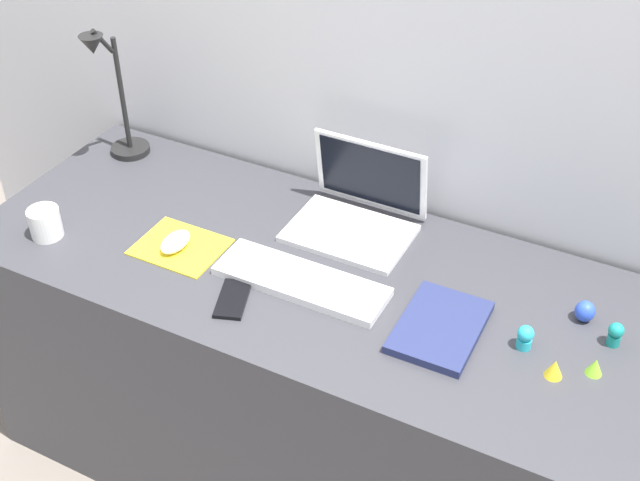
{
  "coord_description": "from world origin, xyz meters",
  "views": [
    {
      "loc": [
        0.7,
        -1.36,
        2.0
      ],
      "look_at": [
        -0.0,
        0.0,
        0.83
      ],
      "focal_mm": 47.21,
      "sensor_mm": 36.0,
      "label": 1
    }
  ],
  "objects_px": {
    "toy_figurine_teal": "(615,334)",
    "toy_figurine_blue": "(585,311)",
    "keyboard": "(301,281)",
    "cell_phone": "(233,299)",
    "toy_figurine_cyan": "(525,337)",
    "laptop": "(358,207)",
    "desk_lamp": "(114,99)",
    "toy_figurine_lime": "(595,367)",
    "toy_figurine_yellow": "(554,368)",
    "mouse": "(175,242)",
    "coffee_mug": "(45,223)",
    "notebook_pad": "(440,327)"
  },
  "relations": [
    {
      "from": "cell_phone",
      "to": "desk_lamp",
      "type": "relative_size",
      "value": 0.32
    },
    {
      "from": "desk_lamp",
      "to": "toy_figurine_yellow",
      "type": "height_order",
      "value": "desk_lamp"
    },
    {
      "from": "toy_figurine_lime",
      "to": "toy_figurine_yellow",
      "type": "bearing_deg",
      "value": -148.02
    },
    {
      "from": "cell_phone",
      "to": "notebook_pad",
      "type": "relative_size",
      "value": 0.53
    },
    {
      "from": "laptop",
      "to": "coffee_mug",
      "type": "xyz_separation_m",
      "value": [
        -0.67,
        -0.4,
        -0.02
      ]
    },
    {
      "from": "notebook_pad",
      "to": "toy_figurine_blue",
      "type": "distance_m",
      "value": 0.32
    },
    {
      "from": "mouse",
      "to": "toy_figurine_cyan",
      "type": "bearing_deg",
      "value": 3.88
    },
    {
      "from": "toy_figurine_yellow",
      "to": "toy_figurine_lime",
      "type": "xyz_separation_m",
      "value": [
        0.07,
        0.04,
        -0.0
      ]
    },
    {
      "from": "toy_figurine_blue",
      "to": "keyboard",
      "type": "bearing_deg",
      "value": -163.45
    },
    {
      "from": "keyboard",
      "to": "notebook_pad",
      "type": "xyz_separation_m",
      "value": [
        0.34,
        0.0,
        0.0
      ]
    },
    {
      "from": "toy_figurine_cyan",
      "to": "toy_figurine_lime",
      "type": "bearing_deg",
      "value": -3.03
    },
    {
      "from": "coffee_mug",
      "to": "keyboard",
      "type": "bearing_deg",
      "value": 10.77
    },
    {
      "from": "laptop",
      "to": "cell_phone",
      "type": "xyz_separation_m",
      "value": [
        -0.12,
        -0.4,
        -0.05
      ]
    },
    {
      "from": "notebook_pad",
      "to": "coffee_mug",
      "type": "distance_m",
      "value": 1.0
    },
    {
      "from": "coffee_mug",
      "to": "toy_figurine_teal",
      "type": "relative_size",
      "value": 1.37
    },
    {
      "from": "cell_phone",
      "to": "toy_figurine_cyan",
      "type": "relative_size",
      "value": 2.23
    },
    {
      "from": "keyboard",
      "to": "cell_phone",
      "type": "height_order",
      "value": "keyboard"
    },
    {
      "from": "keyboard",
      "to": "toy_figurine_blue",
      "type": "height_order",
      "value": "toy_figurine_blue"
    },
    {
      "from": "keyboard",
      "to": "toy_figurine_lime",
      "type": "height_order",
      "value": "toy_figurine_lime"
    },
    {
      "from": "laptop",
      "to": "notebook_pad",
      "type": "height_order",
      "value": "laptop"
    },
    {
      "from": "mouse",
      "to": "toy_figurine_lime",
      "type": "relative_size",
      "value": 2.48
    },
    {
      "from": "notebook_pad",
      "to": "coffee_mug",
      "type": "height_order",
      "value": "coffee_mug"
    },
    {
      "from": "laptop",
      "to": "toy_figurine_blue",
      "type": "xyz_separation_m",
      "value": [
        0.59,
        -0.09,
        -0.03
      ]
    },
    {
      "from": "toy_figurine_blue",
      "to": "toy_figurine_lime",
      "type": "height_order",
      "value": "toy_figurine_blue"
    },
    {
      "from": "keyboard",
      "to": "cell_phone",
      "type": "xyz_separation_m",
      "value": [
        -0.11,
        -0.12,
        -0.01
      ]
    },
    {
      "from": "mouse",
      "to": "cell_phone",
      "type": "relative_size",
      "value": 0.75
    },
    {
      "from": "toy_figurine_blue",
      "to": "desk_lamp",
      "type": "bearing_deg",
      "value": 176.63
    },
    {
      "from": "laptop",
      "to": "mouse",
      "type": "bearing_deg",
      "value": -139.83
    },
    {
      "from": "laptop",
      "to": "mouse",
      "type": "distance_m",
      "value": 0.46
    },
    {
      "from": "toy_figurine_cyan",
      "to": "coffee_mug",
      "type": "bearing_deg",
      "value": -172.18
    },
    {
      "from": "laptop",
      "to": "mouse",
      "type": "relative_size",
      "value": 3.12
    },
    {
      "from": "laptop",
      "to": "toy_figurine_yellow",
      "type": "height_order",
      "value": "laptop"
    },
    {
      "from": "laptop",
      "to": "desk_lamp",
      "type": "xyz_separation_m",
      "value": [
        -0.73,
        -0.02,
        0.13
      ]
    },
    {
      "from": "notebook_pad",
      "to": "desk_lamp",
      "type": "bearing_deg",
      "value": 165.58
    },
    {
      "from": "toy_figurine_blue",
      "to": "coffee_mug",
      "type": "bearing_deg",
      "value": -166.4
    },
    {
      "from": "mouse",
      "to": "toy_figurine_yellow",
      "type": "height_order",
      "value": "toy_figurine_yellow"
    },
    {
      "from": "coffee_mug",
      "to": "toy_figurine_cyan",
      "type": "height_order",
      "value": "coffee_mug"
    },
    {
      "from": "keyboard",
      "to": "mouse",
      "type": "height_order",
      "value": "mouse"
    },
    {
      "from": "laptop",
      "to": "notebook_pad",
      "type": "relative_size",
      "value": 1.25
    },
    {
      "from": "laptop",
      "to": "notebook_pad",
      "type": "distance_m",
      "value": 0.43
    },
    {
      "from": "cell_phone",
      "to": "toy_figurine_cyan",
      "type": "height_order",
      "value": "toy_figurine_cyan"
    },
    {
      "from": "mouse",
      "to": "toy_figurine_yellow",
      "type": "distance_m",
      "value": 0.93
    },
    {
      "from": "mouse",
      "to": "toy_figurine_lime",
      "type": "xyz_separation_m",
      "value": [
        1.0,
        0.05,
        -0.0
      ]
    },
    {
      "from": "mouse",
      "to": "desk_lamp",
      "type": "distance_m",
      "value": 0.5
    },
    {
      "from": "desk_lamp",
      "to": "toy_figurine_lime",
      "type": "height_order",
      "value": "desk_lamp"
    },
    {
      "from": "toy_figurine_teal",
      "to": "toy_figurine_blue",
      "type": "bearing_deg",
      "value": 146.73
    },
    {
      "from": "toy_figurine_yellow",
      "to": "toy_figurine_blue",
      "type": "bearing_deg",
      "value": 85.78
    },
    {
      "from": "laptop",
      "to": "toy_figurine_lime",
      "type": "relative_size",
      "value": 7.74
    },
    {
      "from": "keyboard",
      "to": "toy_figurine_cyan",
      "type": "bearing_deg",
      "value": 4.03
    },
    {
      "from": "toy_figurine_lime",
      "to": "desk_lamp",
      "type": "bearing_deg",
      "value": 170.53
    }
  ]
}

